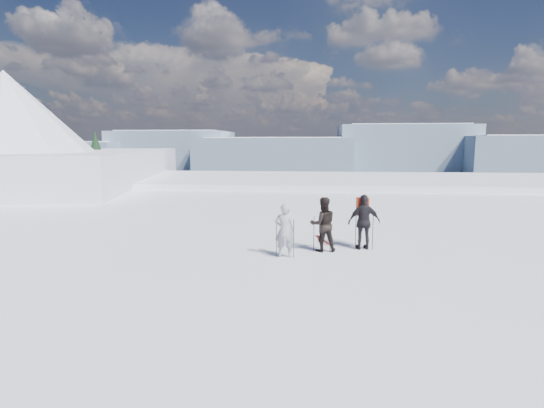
{
  "coord_description": "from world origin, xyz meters",
  "views": [
    {
      "loc": [
        -0.47,
        -10.66,
        3.8
      ],
      "look_at": [
        -1.75,
        3.0,
        1.8
      ],
      "focal_mm": 28.0,
      "sensor_mm": 36.0,
      "label": 1
    }
  ],
  "objects": [
    {
      "name": "backpack",
      "position": [
        1.37,
        4.68,
        2.3
      ],
      "size": [
        0.46,
        0.31,
        0.65
      ],
      "primitive_type": "cube",
      "rotation": [
        0.0,
        0.0,
        3.31
      ],
      "color": "red",
      "rests_on": "skier_pack"
    },
    {
      "name": "near_ridge",
      "position": [
        -26.66,
        29.27,
        -3.49
      ],
      "size": [
        31.37,
        35.68,
        25.62
      ],
      "color": "white",
      "rests_on": "ground"
    },
    {
      "name": "skier_grey",
      "position": [
        -1.34,
        3.13,
        0.9
      ],
      "size": [
        0.66,
        0.43,
        1.81
      ],
      "primitive_type": "imported",
      "rotation": [
        0.0,
        0.0,
        3.14
      ],
      "color": "#979DA4",
      "rests_on": "ground"
    },
    {
      "name": "lake_basin",
      "position": [
        0.0,
        30.0,
        -6.5
      ],
      "size": [
        820.0,
        820.0,
        71.62
      ],
      "color": "white",
      "rests_on": "ground"
    },
    {
      "name": "skis_loose",
      "position": [
        -0.05,
        5.62,
        0.01
      ],
      "size": [
        0.65,
        1.7,
        0.03
      ],
      "color": "black",
      "rests_on": "ground"
    },
    {
      "name": "skier_pack",
      "position": [
        1.42,
        4.44,
        0.99
      ],
      "size": [
        1.22,
        0.67,
        1.97
      ],
      "primitive_type": "imported",
      "rotation": [
        0.0,
        0.0,
        3.31
      ],
      "color": "black",
      "rests_on": "ground"
    },
    {
      "name": "ski_poles",
      "position": [
        0.04,
        3.77,
        0.62
      ],
      "size": [
        3.35,
        1.41,
        1.37
      ],
      "color": "black",
      "rests_on": "ground"
    },
    {
      "name": "far_mountain_range",
      "position": [
        29.6,
        454.78,
        -7.19
      ],
      "size": [
        770.0,
        110.0,
        53.0
      ],
      "color": "slate",
      "rests_on": "ground"
    },
    {
      "name": "skier_dark",
      "position": [
        -0.05,
        4.01,
        0.96
      ],
      "size": [
        1.07,
        0.91,
        1.92
      ],
      "primitive_type": "imported",
      "rotation": [
        0.0,
        0.0,
        3.36
      ],
      "color": "black",
      "rests_on": "ground"
    }
  ]
}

